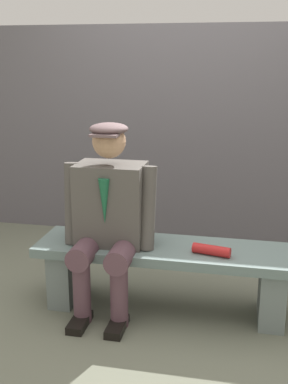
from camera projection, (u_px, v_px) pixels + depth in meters
name	position (u px, v px, depth m)	size (l,w,h in m)	color
ground_plane	(165.00, 307.00, 3.22)	(30.00, 30.00, 0.00)	#656957
bench	(166.00, 266.00, 3.14)	(1.67, 0.45, 0.43)	slate
seated_man	(109.00, 212.00, 3.06)	(0.61, 0.60, 1.21)	#4D4843
rolled_magazine	(211.00, 250.00, 2.96)	(0.06, 0.06, 0.23)	#B21E1E
stadium_wall	(194.00, 134.00, 4.37)	(12.00, 0.24, 1.87)	#5A565B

